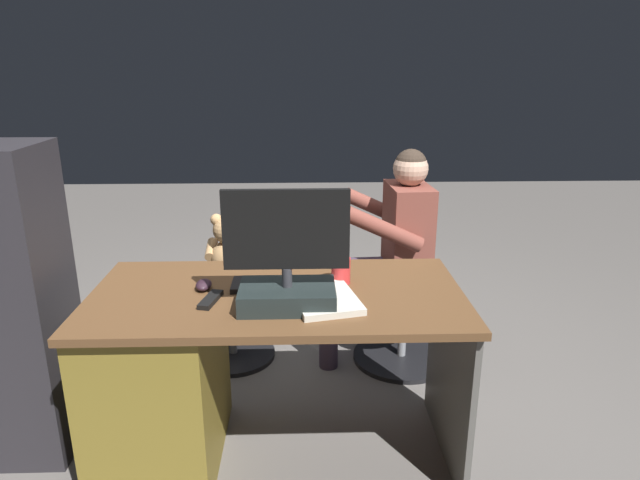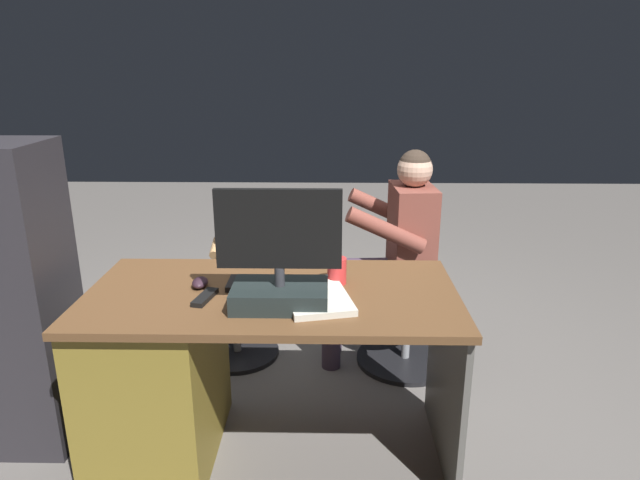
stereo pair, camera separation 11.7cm
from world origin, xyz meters
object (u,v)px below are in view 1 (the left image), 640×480
Objects in this scene: tv_remote at (211,300)px; teddy_bear at (228,248)px; monitor at (287,272)px; office_chair_teddy at (231,309)px; visitor_chair at (403,314)px; desk at (187,371)px; person at (388,242)px; computer_mouse at (204,285)px; cup at (341,270)px; keyboard at (287,284)px.

tv_remote is 0.89m from teddy_bear.
monitor is 2.90× the size of tv_remote.
office_chair_teddy and visitor_chair have the same top height.
tv_remote is 0.98m from office_chair_teddy.
person reaches higher than desk.
office_chair_teddy is (0.01, -0.76, -0.45)m from computer_mouse.
monitor is at bearing 60.51° from person.
computer_mouse is 0.77m from teddy_bear.
computer_mouse is at bearing -26.48° from monitor.
cup reaches higher than visitor_chair.
desk is 9.37× the size of tv_remote.
office_chair_teddy is 0.42× the size of person.
computer_mouse is at bearing 40.93° from person.
monitor is 1.30× the size of teddy_bear.
keyboard is 2.80× the size of tv_remote.
monitor is 0.30m from cup.
keyboard is at bearing -172.08° from desk.
desk is 0.52m from keyboard.
person reaches higher than monitor.
tv_remote is (0.28, -0.04, -0.12)m from monitor.
desk is 14.65× the size of computer_mouse.
keyboard is 1.02m from visitor_chair.
keyboard is at bearing 48.94° from visitor_chair.
visitor_chair is at bearing -131.06° from keyboard.
teddy_bear reaches higher than office_chair_teddy.
teddy_bear is 0.29× the size of person.
cup is 0.09× the size of person.
keyboard is at bearing 54.16° from person.
person is (-0.82, 0.06, 0.04)m from teddy_bear.
cup is 0.51m from tv_remote.
visitor_chair is at bearing 176.50° from office_chair_teddy.
person reaches higher than visitor_chair.
teddy_bear is at bearing -90.00° from office_chair_teddy.
tv_remote is at bearing 146.98° from desk.
keyboard is 4.05× the size of cup.
cup is 0.69× the size of tv_remote.
computer_mouse is 0.08× the size of person.
cup is (-0.20, -0.21, -0.08)m from monitor.
tv_remote reaches higher than office_chair_teddy.
desk is at bearing -20.63° from tv_remote.
visitor_chair is (-0.91, -0.70, -0.47)m from computer_mouse.
person reaches higher than office_chair_teddy.
tv_remote is 0.29× the size of visitor_chair.
office_chair_teddy is (0.05, -0.87, -0.44)m from tv_remote.
cup is 0.20× the size of visitor_chair.
visitor_chair is at bearing -142.48° from computer_mouse.
tv_remote is at bearing 43.38° from visitor_chair.
desk is at bearing -16.83° from monitor.
monitor reaches higher than desk.
visitor_chair is (-0.99, -0.74, -0.12)m from desk.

